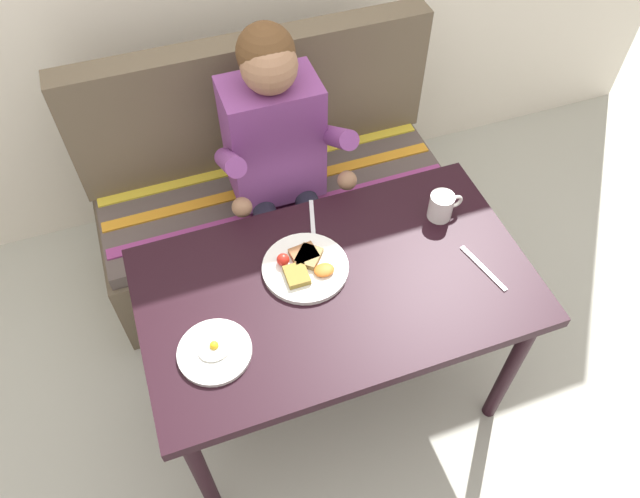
% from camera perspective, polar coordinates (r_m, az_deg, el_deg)
% --- Properties ---
extents(ground_plane, '(8.00, 8.00, 0.00)m').
position_cam_1_polar(ground_plane, '(2.48, 1.19, -13.02)').
color(ground_plane, '#AFAEA2').
extents(table, '(1.20, 0.70, 0.73)m').
position_cam_1_polar(table, '(1.91, 1.51, -4.66)').
color(table, black).
rests_on(table, ground).
extents(couch, '(1.44, 0.56, 1.00)m').
position_cam_1_polar(couch, '(2.62, -4.52, 4.61)').
color(couch, brown).
rests_on(couch, ground).
extents(person, '(0.45, 0.61, 1.21)m').
position_cam_1_polar(person, '(2.21, -3.87, 8.78)').
color(person, '#7C3C82').
rests_on(person, ground).
extents(plate_breakfast, '(0.27, 0.27, 0.05)m').
position_cam_1_polar(plate_breakfast, '(1.87, -1.44, -1.64)').
color(plate_breakfast, white).
rests_on(plate_breakfast, table).
extents(plate_eggs, '(0.21, 0.21, 0.04)m').
position_cam_1_polar(plate_eggs, '(1.74, -9.89, -9.48)').
color(plate_eggs, white).
rests_on(plate_eggs, table).
extents(coffee_mug, '(0.12, 0.08, 0.09)m').
position_cam_1_polar(coffee_mug, '(2.02, 11.38, 4.03)').
color(coffee_mug, white).
rests_on(coffee_mug, table).
extents(fork, '(0.06, 0.17, 0.00)m').
position_cam_1_polar(fork, '(2.00, -0.72, 2.82)').
color(fork, silver).
rests_on(fork, table).
extents(knife, '(0.06, 0.20, 0.00)m').
position_cam_1_polar(knife, '(1.94, 15.12, -1.75)').
color(knife, silver).
rests_on(knife, table).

